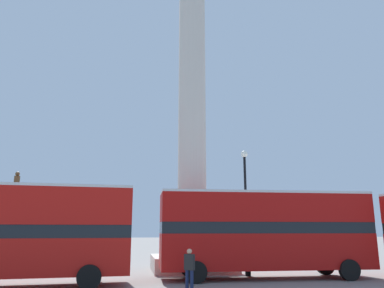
# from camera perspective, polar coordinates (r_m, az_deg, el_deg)

# --- Properties ---
(ground_plane) EXTENTS (200.00, 200.00, 0.00)m
(ground_plane) POSITION_cam_1_polar(r_m,az_deg,el_deg) (23.63, 0.00, -18.75)
(ground_plane) COLOR gray
(monument_column) EXTENTS (4.77, 4.77, 24.68)m
(monument_column) POSITION_cam_1_polar(r_m,az_deg,el_deg) (24.59, 0.00, 4.15)
(monument_column) COLOR beige
(monument_column) RESTS_ON ground_plane
(bus_b) EXTENTS (11.24, 3.47, 4.32)m
(bus_b) POSITION_cam_1_polar(r_m,az_deg,el_deg) (18.49, -27.27, -11.56)
(bus_b) COLOR #B7140F
(bus_b) RESTS_ON ground_plane
(bus_c) EXTENTS (10.75, 3.05, 4.31)m
(bus_c) POSITION_cam_1_polar(r_m,az_deg,el_deg) (20.05, 11.03, -12.75)
(bus_c) COLOR #A80F0C
(bus_c) RESTS_ON ground_plane
(equestrian_statue) EXTENTS (4.01, 3.11, 6.07)m
(equestrian_statue) POSITION_cam_1_polar(r_m,az_deg,el_deg) (26.57, -25.91, -13.14)
(equestrian_statue) COLOR beige
(equestrian_statue) RESTS_ON ground_plane
(street_lamp) EXTENTS (0.39, 0.39, 6.78)m
(street_lamp) POSITION_cam_1_polar(r_m,az_deg,el_deg) (21.05, 8.23, -9.63)
(street_lamp) COLOR black
(street_lamp) RESTS_ON ground_plane
(pedestrian_near_lamp) EXTENTS (0.44, 0.41, 1.64)m
(pedestrian_near_lamp) POSITION_cam_1_polar(r_m,az_deg,el_deg) (16.03, -0.40, -18.28)
(pedestrian_near_lamp) COLOR #192347
(pedestrian_near_lamp) RESTS_ON ground_plane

